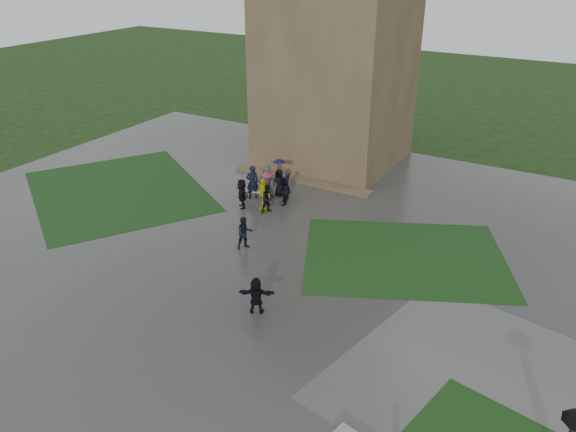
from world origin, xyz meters
The scene contains 10 objects.
ground centered at (0.00, 0.00, 0.00)m, with size 120.00×120.00×0.00m, color black.
plaza centered at (0.00, 2.00, 0.01)m, with size 34.00×34.00×0.02m, color #363633.
lawn_inset_left centered at (-8.50, 4.00, 0.03)m, with size 11.00×9.00×0.01m, color #133312.
lawn_inset_right centered at (8.50, 5.00, 0.03)m, with size 9.00×7.00×0.01m, color #133312.
tower centered at (0.00, 15.00, 9.00)m, with size 8.00×8.00×18.00m, color brown.
tower_plinth centered at (0.00, 10.60, 0.13)m, with size 9.00×0.80×0.22m, color brown.
bench centered at (-1.09, 7.23, 0.43)m, with size 1.45×0.70×0.81m.
visitor_cluster centered at (-0.20, 6.79, 0.97)m, with size 2.75×3.50×2.28m.
pedestrian_mid centered at (1.71, 2.06, 0.81)m, with size 0.77×0.44×1.58m, color black.
pedestrian_near centered at (4.97, -1.98, 0.78)m, with size 1.41×0.51×1.52m, color black.
Camera 1 is at (15.05, -16.95, 12.86)m, focal length 35.00 mm.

